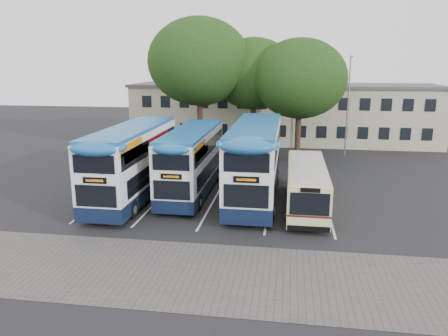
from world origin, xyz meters
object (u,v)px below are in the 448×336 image
lamp_post (348,101)px  tree_mid (254,74)px  tree_right (300,79)px  bus_dd_mid (192,158)px  bus_single (306,183)px  bus_dd_left (133,159)px  tree_left (199,62)px  bus_dd_right (255,158)px

lamp_post → tree_mid: bearing=-172.4°
lamp_post → tree_right: 5.90m
bus_dd_mid → bus_single: bearing=-14.5°
tree_mid → bus_dd_left: tree_mid is taller
tree_right → bus_dd_mid: bearing=-123.5°
tree_left → bus_dd_mid: 12.66m
tree_right → bus_single: bearing=-88.2°
bus_dd_mid → bus_single: 7.65m
tree_left → bus_dd_right: bearing=-62.7°
tree_left → bus_single: bearing=-54.7°
tree_mid → bus_single: bearing=-73.0°
lamp_post → bus_dd_left: size_ratio=0.82×
bus_dd_mid → tree_mid: bearing=77.1°
bus_dd_mid → bus_dd_right: bus_dd_right is taller
bus_single → tree_right: bearing=91.8°
bus_dd_left → tree_mid: bearing=66.1°
bus_single → lamp_post: bearing=75.5°
lamp_post → bus_dd_right: (-7.23, -14.33, -2.44)m
lamp_post → bus_single: (-4.07, -15.71, -3.58)m
tree_left → bus_single: 17.21m
lamp_post → bus_dd_mid: bearing=-129.6°
tree_left → bus_single: tree_left is taller
bus_dd_mid → bus_dd_right: (4.19, -0.53, 0.29)m
tree_mid → bus_dd_mid: size_ratio=1.04×
tree_mid → bus_dd_right: 14.10m
bus_dd_mid → tree_right: bearing=56.5°
tree_left → tree_right: size_ratio=1.18×
bus_dd_left → bus_dd_mid: size_ratio=1.08×
bus_single → bus_dd_right: bearing=156.4°
tree_left → bus_dd_right: 14.16m
lamp_post → tree_right: size_ratio=0.86×
tree_mid → bus_dd_right: bearing=-84.4°
tree_left → bus_dd_left: (-1.72, -12.56, -5.99)m
tree_right → bus_dd_mid: tree_right is taller
bus_dd_mid → tree_left: bearing=98.9°
tree_mid → bus_dd_mid: bearing=-102.9°
tree_mid → bus_single: tree_mid is taller
tree_mid → bus_single: 16.36m
bus_dd_right → bus_single: bearing=-23.6°
tree_left → bus_dd_right: (5.91, -11.45, -5.88)m
bus_dd_left → bus_dd_right: bearing=8.3°
tree_left → bus_dd_left: size_ratio=1.12×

